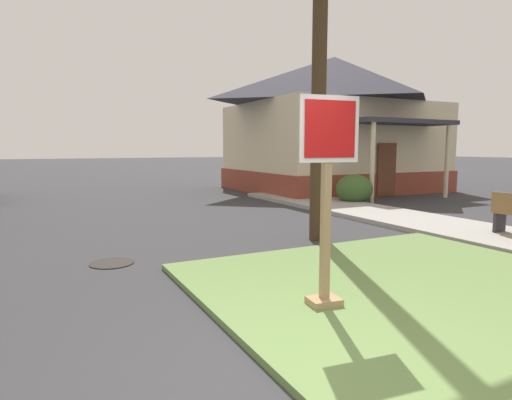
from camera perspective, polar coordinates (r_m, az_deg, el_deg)
ground_plane at (r=3.60m, az=8.10°, el=-24.41°), size 160.00×160.00×0.00m
grass_corner_patch at (r=6.22m, az=19.72°, el=-10.57°), size 5.48×4.76×0.08m
sidewalk_strip at (r=11.46m, az=20.13°, el=-2.57°), size 2.20×14.55×0.12m
stop_sign at (r=4.83m, az=9.36°, el=-0.75°), size 0.72×0.32×2.35m
manhole_cover at (r=7.42m, az=-18.59°, el=-7.95°), size 0.70×0.70×0.02m
utility_pole at (r=9.12m, az=8.54°, el=24.34°), size 1.66×0.29×8.83m
corner_house at (r=19.78m, az=10.24°, el=10.10°), size 8.48×8.34×5.84m
shrub_near_porch at (r=14.71m, az=12.91°, el=1.42°), size 1.22×1.22×1.00m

